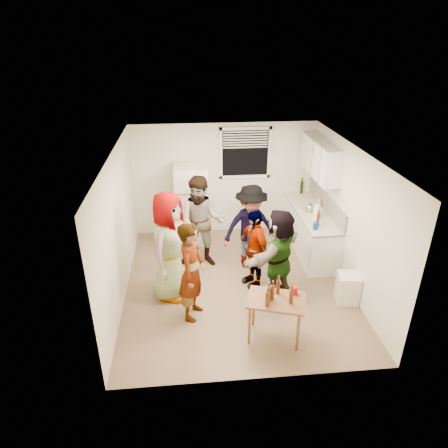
{
  "coord_description": "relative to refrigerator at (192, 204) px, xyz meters",
  "views": [
    {
      "loc": [
        -0.83,
        -6.12,
        4.23
      ],
      "look_at": [
        -0.21,
        0.2,
        1.15
      ],
      "focal_mm": 32.0,
      "sensor_mm": 36.0,
      "label": 1
    }
  ],
  "objects": [
    {
      "name": "guest_back_right",
      "position": [
        1.1,
        -1.24,
        -0.85
      ],
      "size": [
        1.41,
        1.88,
        0.63
      ],
      "primitive_type": "imported",
      "rotation": [
        0.0,
        0.0,
        0.2
      ],
      "color": "#3F3F44",
      "rests_on": "ground"
    },
    {
      "name": "room",
      "position": [
        0.75,
        -1.88,
        -0.85
      ],
      "size": [
        4.0,
        4.5,
        2.5
      ],
      "primitive_type": null,
      "color": "silver",
      "rests_on": "ground"
    },
    {
      "name": "blue_cup",
      "position": [
        2.26,
        -1.56,
        0.05
      ],
      "size": [
        0.1,
        0.1,
        0.13
      ],
      "primitive_type": "cylinder",
      "color": "#042CA8",
      "rests_on": "countertop"
    },
    {
      "name": "window",
      "position": [
        1.2,
        0.33,
        1.0
      ],
      "size": [
        1.12,
        0.1,
        1.06
      ],
      "primitive_type": null,
      "color": "white",
      "rests_on": "room"
    },
    {
      "name": "beer_bottle_table",
      "position": [
        1.2,
        -3.2,
        -0.14
      ],
      "size": [
        0.06,
        0.06,
        0.22
      ],
      "primitive_type": "cylinder",
      "color": "#47230C",
      "rests_on": "serving_table"
    },
    {
      "name": "red_cup",
      "position": [
        1.44,
        -3.24,
        -0.14
      ],
      "size": [
        0.09,
        0.09,
        0.12
      ],
      "primitive_type": "cylinder",
      "color": "#A50F15",
      "rests_on": "serving_table"
    },
    {
      "name": "upper_cabinets",
      "position": [
        2.58,
        -0.53,
        1.1
      ],
      "size": [
        0.34,
        1.6,
        0.7
      ],
      "primitive_type": "cube",
      "color": "white",
      "rests_on": "room"
    },
    {
      "name": "trash_bin",
      "position": [
        2.58,
        -2.57,
        -0.6
      ],
      "size": [
        0.4,
        0.4,
        0.52
      ],
      "primitive_type": "cube",
      "rotation": [
        0.0,
        0.0,
        -0.14
      ],
      "color": "white",
      "rests_on": "ground"
    },
    {
      "name": "wine_bottle",
      "position": [
        2.5,
        0.27,
        0.05
      ],
      "size": [
        0.07,
        0.07,
        0.27
      ],
      "primitive_type": "cylinder",
      "color": "black",
      "rests_on": "countertop"
    },
    {
      "name": "guest_stripe",
      "position": [
        -0.06,
        -2.69,
        -0.85
      ],
      "size": [
        1.78,
        1.14,
        0.4
      ],
      "primitive_type": "imported",
      "rotation": [
        0.0,
        0.0,
        1.22
      ],
      "color": "#141933",
      "rests_on": "ground"
    },
    {
      "name": "picture_frame",
      "position": [
        2.67,
        -0.5,
        0.12
      ],
      "size": [
        0.02,
        0.18,
        0.15
      ],
      "primitive_type": "cube",
      "color": "#F0DF56",
      "rests_on": "countertop"
    },
    {
      "name": "kettle",
      "position": [
        2.4,
        -0.75,
        0.05
      ],
      "size": [
        0.24,
        0.21,
        0.19
      ],
      "primitive_type": null,
      "rotation": [
        0.0,
        0.0,
        0.07
      ],
      "color": "silver",
      "rests_on": "countertop"
    },
    {
      "name": "countertop",
      "position": [
        2.45,
        -0.73,
        0.03
      ],
      "size": [
        0.64,
        2.22,
        0.04
      ],
      "primitive_type": "cube",
      "color": "beige",
      "rests_on": "counter_lower"
    },
    {
      "name": "guest_orange",
      "position": [
        1.42,
        -2.27,
        -0.85
      ],
      "size": [
        2.23,
        2.23,
        0.48
      ],
      "primitive_type": "imported",
      "rotation": [
        0.0,
        0.0,
        3.94
      ],
      "color": "#D06D43",
      "rests_on": "ground"
    },
    {
      "name": "beer_bottle_counter",
      "position": [
        2.35,
        -1.41,
        0.05
      ],
      "size": [
        0.06,
        0.06,
        0.24
      ],
      "primitive_type": "cylinder",
      "color": "#47230C",
      "rests_on": "countertop"
    },
    {
      "name": "counter_lower",
      "position": [
        2.45,
        -0.73,
        -0.42
      ],
      "size": [
        0.6,
        2.2,
        0.86
      ],
      "primitive_type": "cube",
      "color": "white",
      "rests_on": "ground"
    },
    {
      "name": "guest_grey",
      "position": [
        -0.42,
        -2.09,
        -0.85
      ],
      "size": [
        2.16,
        1.69,
        0.62
      ],
      "primitive_type": "imported",
      "rotation": [
        0.0,
        0.0,
        1.12
      ],
      "color": "gray",
      "rests_on": "ground"
    },
    {
      "name": "backsplash",
      "position": [
        2.74,
        -0.73,
        0.23
      ],
      "size": [
        0.03,
        2.2,
        0.36
      ],
      "primitive_type": "cube",
      "color": "#B2ADA3",
      "rests_on": "countertop"
    },
    {
      "name": "paper_towel",
      "position": [
        2.43,
        -1.06,
        0.05
      ],
      "size": [
        0.12,
        0.12,
        0.26
      ],
      "primitive_type": "cylinder",
      "color": "white",
      "rests_on": "countertop"
    },
    {
      "name": "guest_black",
      "position": [
        1.06,
        -1.89,
        -0.85
      ],
      "size": [
        1.69,
        1.35,
        0.36
      ],
      "primitive_type": "imported",
      "rotation": [
        0.0,
        0.0,
        -1.19
      ],
      "color": "black",
      "rests_on": "ground"
    },
    {
      "name": "serving_table",
      "position": [
        1.15,
        -3.35,
        -0.85
      ],
      "size": [
        0.97,
        0.79,
        0.71
      ],
      "primitive_type": null,
      "rotation": [
        0.0,
        0.0,
        -0.31
      ],
      "color": "brown",
      "rests_on": "ground"
    },
    {
      "name": "guest_back_left",
      "position": [
        0.17,
        -1.12,
        -0.85
      ],
      "size": [
        1.16,
        1.96,
        0.7
      ],
      "primitive_type": "imported",
      "rotation": [
        0.0,
        0.0,
        -0.15
      ],
      "color": "brown",
      "rests_on": "ground"
    },
    {
      "name": "refrigerator",
      "position": [
        0.0,
        0.0,
        0.0
      ],
      "size": [
        0.7,
        0.7,
        1.7
      ],
      "primitive_type": "cube",
      "color": "white",
      "rests_on": "ground"
    }
  ]
}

